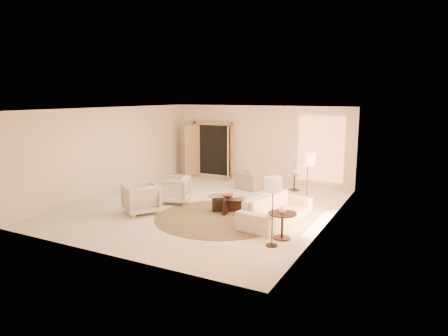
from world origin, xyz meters
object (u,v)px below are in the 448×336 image
at_px(side_table, 294,181).
at_px(floor_lamp_far, 273,188).
at_px(armchair_right, 141,197).
at_px(end_table, 282,221).
at_px(side_vase, 295,171).
at_px(sofa, 276,209).
at_px(bowl, 228,195).
at_px(end_vase, 283,209).
at_px(floor_lamp_near, 308,161).
at_px(armchair_left, 174,188).
at_px(accent_chair, 250,178).
at_px(coffee_table, 228,202).

bearing_deg(side_table, floor_lamp_far, -77.38).
distance_m(armchair_right, end_table, 4.08).
relative_size(side_table, side_vase, 2.33).
bearing_deg(armchair_right, floor_lamp_far, 113.99).
relative_size(sofa, armchair_right, 2.64).
bearing_deg(armchair_right, side_vase, -179.54).
height_order(bowl, end_vase, end_vase).
bearing_deg(armchair_right, floor_lamp_near, 153.49).
height_order(armchair_left, side_table, armchair_left).
bearing_deg(end_table, accent_chair, 122.53).
bearing_deg(accent_chair, end_vase, 139.04).
distance_m(coffee_table, bowl, 0.20).
relative_size(armchair_left, bowl, 2.68).
xyz_separation_m(sofa, accent_chair, (-2.08, 3.04, 0.04)).
height_order(sofa, armchair_right, armchair_right).
bearing_deg(sofa, armchair_left, 92.57).
distance_m(armchair_left, accent_chair, 2.95).
height_order(side_table, bowl, side_table).
distance_m(coffee_table, end_vase, 2.45).
distance_m(armchair_left, bowl, 1.88).
distance_m(armchair_right, floor_lamp_far, 4.17).
distance_m(end_table, side_vase, 4.78).
distance_m(armchair_left, floor_lamp_near, 4.01).
bearing_deg(floor_lamp_far, accent_chair, 119.05).
distance_m(sofa, end_table, 1.17).
relative_size(coffee_table, floor_lamp_near, 0.92).
height_order(accent_chair, floor_lamp_far, floor_lamp_far).
distance_m(accent_chair, floor_lamp_near, 3.14).
bearing_deg(coffee_table, sofa, -9.76).
height_order(coffee_table, side_table, side_table).
distance_m(armchair_right, accent_chair, 4.24).
relative_size(side_table, floor_lamp_far, 0.36).
height_order(accent_chair, bowl, accent_chair).
bearing_deg(side_table, coffee_table, -104.15).
xyz_separation_m(sofa, coffee_table, (-1.50, 0.26, -0.07)).
distance_m(armchair_left, side_table, 4.19).
xyz_separation_m(bowl, side_vase, (0.84, 3.32, 0.20)).
distance_m(sofa, floor_lamp_near, 1.78).
bearing_deg(bowl, side_table, 75.85).
xyz_separation_m(sofa, armchair_left, (-3.38, 0.39, 0.09)).
distance_m(coffee_table, floor_lamp_far, 2.89).
xyz_separation_m(bowl, end_vase, (2.03, -1.30, 0.22)).
bearing_deg(coffee_table, armchair_right, -149.67).
relative_size(bowl, side_vase, 1.37).
xyz_separation_m(sofa, end_vase, (0.53, -1.05, 0.34)).
height_order(floor_lamp_near, side_vase, floor_lamp_near).
distance_m(side_table, side_vase, 0.33).
bearing_deg(armchair_right, end_table, 121.49).
bearing_deg(armchair_right, side_table, -179.54).
bearing_deg(end_vase, floor_lamp_near, 93.36).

